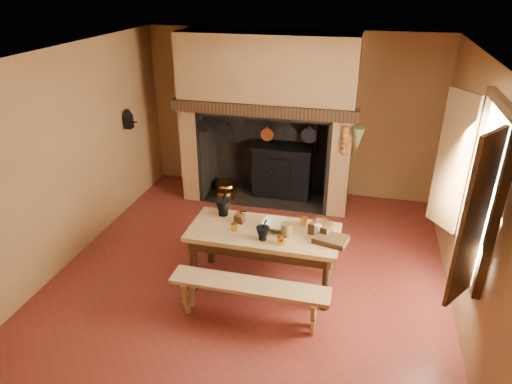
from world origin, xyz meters
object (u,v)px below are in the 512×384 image
iron_range (283,170)px  coffee_grinder (239,218)px  bench_front (249,293)px  wicker_basket (321,228)px  work_table (264,239)px  mixing_bowl (275,225)px

iron_range → coffee_grinder: iron_range is taller
bench_front → wicker_basket: bearing=49.4°
work_table → coffee_grinder: size_ratio=10.73×
bench_front → work_table: bearing=90.0°
iron_range → work_table: iron_range is taller
work_table → coffee_grinder: bearing=160.9°
work_table → wicker_basket: bearing=7.3°
work_table → bench_front: bearing=-90.0°
bench_front → wicker_basket: (0.67, 0.78, 0.49)m
wicker_basket → bench_front: bearing=-110.7°
work_table → iron_range: bearing=95.5°
iron_range → bench_front: bearing=-85.7°
iron_range → bench_front: (0.25, -3.31, -0.11)m
iron_range → work_table: (0.25, -2.61, 0.18)m
mixing_bowl → iron_range: bearing=98.4°
mixing_bowl → wicker_basket: (0.55, -0.01, 0.04)m
work_table → mixing_bowl: (0.12, 0.09, 0.17)m
iron_range → coffee_grinder: (-0.09, -2.49, 0.37)m
iron_range → mixing_bowl: (0.37, -2.52, 0.35)m
bench_front → wicker_basket: 1.14m
work_table → bench_front: work_table is taller
mixing_bowl → wicker_basket: wicker_basket is taller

